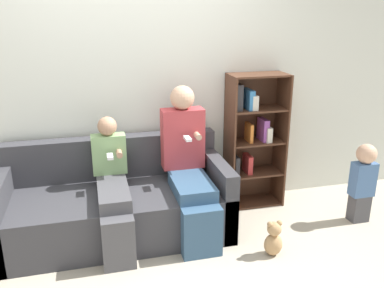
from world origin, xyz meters
name	(u,v)px	position (x,y,z in m)	size (l,w,h in m)	color
ground_plane	(153,262)	(0.00, 0.00, 0.00)	(14.00, 14.00, 0.00)	#B2A893
back_wall	(132,83)	(0.00, 0.99, 1.27)	(10.00, 0.06, 2.55)	silver
couch	(116,206)	(-0.24, 0.52, 0.27)	(1.96, 0.86, 0.81)	#38383D
adult_seated	(188,162)	(0.40, 0.45, 0.66)	(0.38, 0.83, 1.29)	#335170
child_seated	(113,187)	(-0.26, 0.38, 0.52)	(0.30, 0.82, 1.05)	#47474C
toddler_standing	(363,180)	(2.00, 0.19, 0.42)	(0.21, 0.18, 0.77)	#47474C
bookshelf	(252,138)	(1.15, 0.82, 0.70)	(0.56, 0.32, 1.34)	#4C2D1E
teddy_bear	(274,239)	(0.97, -0.14, 0.14)	(0.15, 0.13, 0.31)	tan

